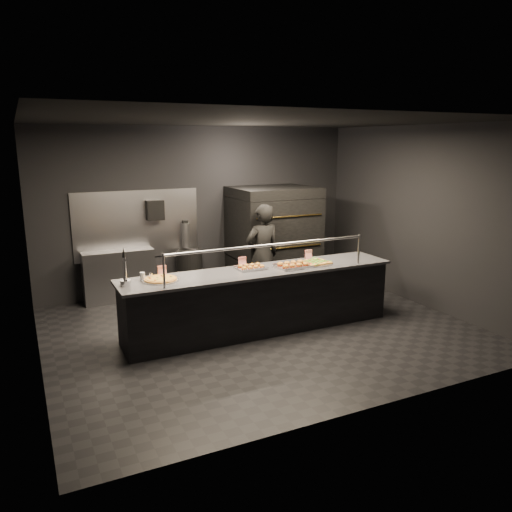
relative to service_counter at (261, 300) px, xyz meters
name	(u,v)px	position (x,y,z in m)	size (l,w,h in m)	color
room	(258,230)	(-0.02, 0.05, 1.03)	(6.04, 6.00, 3.00)	black
service_counter	(261,300)	(0.00, 0.00, 0.00)	(4.10, 0.78, 1.37)	black
pizza_oven	(273,238)	(1.20, 1.90, 0.50)	(1.50, 1.23, 1.91)	black
prep_shelf	(119,276)	(-1.60, 2.32, -0.01)	(1.20, 0.35, 0.90)	#99999E
towel_dispenser	(155,210)	(-0.90, 2.39, 1.09)	(0.30, 0.20, 0.35)	black
fire_extinguisher	(186,235)	(-0.35, 2.40, 0.60)	(0.14, 0.14, 0.51)	#B2B2B7
beer_tap	(125,275)	(-1.92, 0.01, 0.60)	(0.13, 0.19, 0.51)	silver
round_pizza	(161,279)	(-1.45, 0.08, 0.47)	(0.50, 0.50, 0.03)	silver
slider_tray_a	(251,267)	(-0.10, 0.11, 0.48)	(0.44, 0.34, 0.07)	silver
slider_tray_b	(293,265)	(0.50, -0.06, 0.49)	(0.57, 0.48, 0.08)	silver
square_pizza	(315,262)	(0.91, -0.03, 0.47)	(0.50, 0.50, 0.05)	silver
condiment_jar	(145,277)	(-1.64, 0.16, 0.51)	(0.17, 0.07, 0.11)	silver
tent_cards	(241,262)	(-0.19, 0.28, 0.53)	(2.47, 0.04, 0.15)	white
trash_bin	(190,272)	(-0.35, 2.22, -0.07)	(0.48, 0.48, 0.80)	black
worker	(263,255)	(0.58, 1.11, 0.39)	(0.63, 0.41, 1.72)	black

